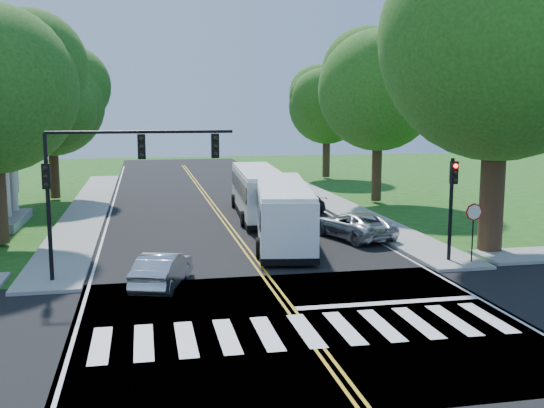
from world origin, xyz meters
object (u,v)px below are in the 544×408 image
object	(u,v)px
suv	(353,225)
dark_sedan	(306,202)
signal_ne	(452,195)
hatchback	(162,270)
bus_lead	(282,211)
bus_follow	(258,191)
signal_nw	(111,169)

from	to	relation	value
suv	dark_sedan	bearing A→B (deg)	-105.89
signal_ne	hatchback	size ratio (longest dim) A/B	1.10
dark_sedan	hatchback	bearing A→B (deg)	53.13
dark_sedan	bus_lead	bearing A→B (deg)	62.56
bus_lead	suv	xyz separation A→B (m)	(3.73, 0.02, -0.85)
bus_follow	dark_sedan	world-z (taller)	bus_follow
bus_follow	suv	world-z (taller)	bus_follow
bus_follow	hatchback	distance (m)	16.20
bus_lead	suv	size ratio (longest dim) A/B	2.29
signal_ne	signal_nw	bearing A→B (deg)	-179.95
bus_lead	dark_sedan	size ratio (longest dim) A/B	2.99
bus_lead	dark_sedan	distance (m)	10.11
bus_follow	suv	bearing A→B (deg)	118.50
bus_lead	dark_sedan	bearing A→B (deg)	-102.29
signal_nw	signal_ne	xyz separation A→B (m)	(14.06, 0.01, -1.41)
signal_ne	suv	world-z (taller)	signal_ne
bus_follow	dark_sedan	bearing A→B (deg)	-151.23
bus_lead	suv	world-z (taller)	bus_lead
hatchback	suv	distance (m)	12.21
bus_follow	dark_sedan	xyz separation A→B (m)	(3.49, 1.62, -0.98)
signal_ne	bus_follow	xyz separation A→B (m)	(-5.93, 13.61, -1.41)
signal_ne	dark_sedan	size ratio (longest dim) A/B	1.13
signal_nw	bus_lead	size ratio (longest dim) A/B	0.62
signal_nw	bus_follow	size ratio (longest dim) A/B	0.62
suv	signal_ne	bearing A→B (deg)	95.80
signal_nw	bus_lead	xyz separation A→B (m)	(7.95, 5.87, -2.82)
signal_nw	signal_ne	bearing A→B (deg)	0.05
hatchback	dark_sedan	size ratio (longest dim) A/B	1.03
suv	dark_sedan	xyz separation A→B (m)	(-0.06, 9.36, -0.14)
signal_ne	dark_sedan	distance (m)	15.61
signal_nw	suv	world-z (taller)	signal_nw
dark_sedan	signal_ne	bearing A→B (deg)	93.03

